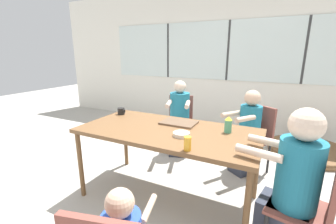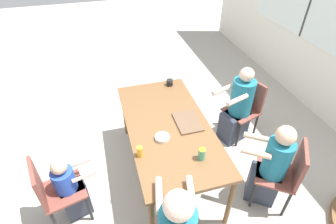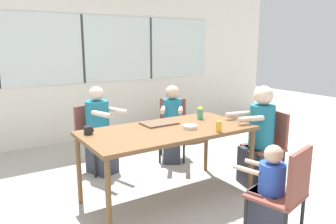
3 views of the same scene
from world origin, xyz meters
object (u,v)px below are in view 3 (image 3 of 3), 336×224
(person_woman_green_shirt, at_px, (172,127))
(juice_glass, at_px, (219,127))
(chair_for_woman_green_shirt, at_px, (173,123))
(folded_table_stack, at_px, (179,133))
(person_toddler, at_px, (267,197))
(person_man_teal_shirt, at_px, (259,139))
(person_man_blue_shirt, at_px, (100,134))
(sippy_cup, at_px, (200,112))
(chair_for_man_teal_shirt, at_px, (270,140))
(chair_for_man_blue_shirt, at_px, (92,132))
(chair_for_toddler, at_px, (287,189))
(bowl_white_shallow, at_px, (190,127))
(coffee_mug, at_px, (88,130))

(person_woman_green_shirt, distance_m, juice_glass, 1.40)
(chair_for_woman_green_shirt, relative_size, folded_table_stack, 0.74)
(person_toddler, distance_m, folded_table_stack, 3.32)
(person_man_teal_shirt, bearing_deg, person_toddler, 148.30)
(person_man_blue_shirt, distance_m, juice_glass, 1.67)
(sippy_cup, xyz_separation_m, juice_glass, (-0.20, -0.56, -0.03))
(person_man_teal_shirt, height_order, juice_glass, person_man_teal_shirt)
(person_man_blue_shirt, distance_m, folded_table_stack, 2.08)
(chair_for_man_teal_shirt, bearing_deg, chair_for_man_blue_shirt, 60.01)
(chair_for_toddler, relative_size, folded_table_stack, 0.74)
(chair_for_man_blue_shirt, xyz_separation_m, person_woman_green_shirt, (1.06, -0.31, -0.01))
(person_woman_green_shirt, distance_m, person_man_teal_shirt, 1.27)
(person_woman_green_shirt, xyz_separation_m, person_toddler, (-0.39, -2.05, -0.11))
(chair_for_woman_green_shirt, height_order, sippy_cup, sippy_cup)
(juice_glass, bearing_deg, chair_for_man_teal_shirt, 6.51)
(chair_for_woman_green_shirt, height_order, person_toddler, chair_for_woman_green_shirt)
(person_man_blue_shirt, distance_m, bowl_white_shallow, 1.36)
(coffee_mug, bearing_deg, person_woman_green_shirt, 25.50)
(chair_for_man_teal_shirt, relative_size, person_man_teal_shirt, 0.73)
(coffee_mug, bearing_deg, person_man_blue_shirt, 63.11)
(person_man_blue_shirt, height_order, sippy_cup, person_man_blue_shirt)
(chair_for_woman_green_shirt, bearing_deg, coffee_mug, 63.61)
(chair_for_man_teal_shirt, xyz_separation_m, juice_glass, (-0.92, -0.10, 0.32))
(chair_for_man_teal_shirt, bearing_deg, person_man_blue_shirt, 62.22)
(person_man_blue_shirt, xyz_separation_m, coffee_mug, (-0.43, -0.85, 0.31))
(coffee_mug, relative_size, bowl_white_shallow, 0.59)
(person_man_teal_shirt, bearing_deg, chair_for_toddler, 154.31)
(chair_for_toddler, height_order, sippy_cup, sippy_cup)
(sippy_cup, distance_m, folded_table_stack, 2.18)
(person_man_blue_shirt, bearing_deg, juice_glass, 98.04)
(person_man_blue_shirt, bearing_deg, chair_for_man_teal_shirt, 122.20)
(chair_for_man_blue_shirt, distance_m, sippy_cup, 1.48)
(chair_for_woman_green_shirt, xyz_separation_m, person_man_blue_shirt, (-1.11, 0.03, -0.01))
(chair_for_toddler, distance_m, person_woman_green_shirt, 2.23)
(chair_for_man_blue_shirt, height_order, chair_for_man_teal_shirt, same)
(chair_for_man_teal_shirt, bearing_deg, person_toddler, 142.23)
(chair_for_woman_green_shirt, relative_size, person_toddler, 1.01)
(person_man_teal_shirt, bearing_deg, juice_glass, 112.79)
(folded_table_stack, bearing_deg, chair_for_man_teal_shirt, -95.31)
(chair_for_toddler, bearing_deg, juice_glass, 73.06)
(person_toddler, bearing_deg, person_woman_green_shirt, 65.20)
(juice_glass, distance_m, bowl_white_shallow, 0.32)
(chair_for_toddler, bearing_deg, chair_for_woman_green_shirt, 65.19)
(coffee_mug, bearing_deg, person_man_teal_shirt, -14.54)
(person_man_blue_shirt, bearing_deg, person_man_teal_shirt, 120.02)
(person_man_blue_shirt, bearing_deg, person_toddler, 88.22)
(juice_glass, relative_size, folded_table_stack, 0.10)
(person_man_teal_shirt, distance_m, person_toddler, 1.22)
(juice_glass, xyz_separation_m, folded_table_stack, (1.13, 2.35, -0.79))
(chair_for_toddler, xyz_separation_m, sippy_cup, (0.24, 1.44, 0.35))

